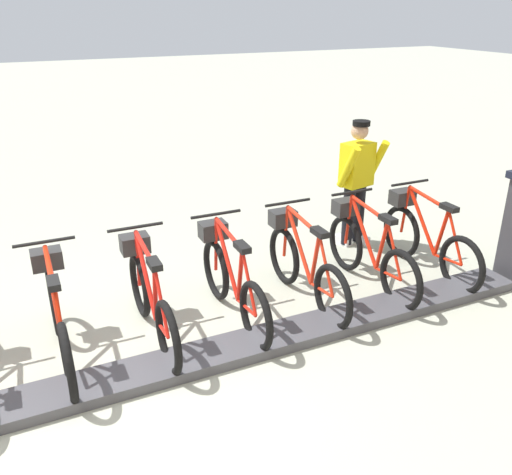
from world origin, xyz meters
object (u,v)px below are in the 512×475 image
(bike_docked_4, at_px, (150,297))
(bike_docked_5, at_px, (58,317))
(bike_docked_1, at_px, (368,250))
(bike_docked_3, at_px, (231,279))
(bike_docked_2, at_px, (303,264))
(bike_docked_0, at_px, (426,238))
(worker_near_rack, at_px, (357,179))

(bike_docked_4, height_order, bike_docked_5, same)
(bike_docked_4, bearing_deg, bike_docked_1, -90.00)
(bike_docked_1, height_order, bike_docked_3, same)
(bike_docked_3, bearing_deg, bike_docked_2, -90.00)
(bike_docked_0, xyz_separation_m, bike_docked_2, (0.00, 1.68, 0.00))
(bike_docked_2, xyz_separation_m, bike_docked_3, (0.00, 0.84, 0.00))
(worker_near_rack, bearing_deg, bike_docked_1, 153.24)
(bike_docked_4, relative_size, worker_near_rack, 1.04)
(bike_docked_1, bearing_deg, bike_docked_0, -90.00)
(bike_docked_2, xyz_separation_m, worker_near_rack, (1.04, -1.36, 0.48))
(worker_near_rack, bearing_deg, bike_docked_4, 108.92)
(bike_docked_2, distance_m, bike_docked_4, 1.68)
(bike_docked_1, distance_m, bike_docked_3, 1.68)
(bike_docked_2, bearing_deg, bike_docked_3, 90.00)
(bike_docked_0, bearing_deg, bike_docked_1, 90.00)
(bike_docked_1, bearing_deg, bike_docked_3, 90.00)
(bike_docked_1, xyz_separation_m, worker_near_rack, (1.04, -0.53, 0.48))
(bike_docked_4, height_order, worker_near_rack, worker_near_rack)
(bike_docked_4, distance_m, bike_docked_5, 0.84)
(bike_docked_3, height_order, worker_near_rack, worker_near_rack)
(bike_docked_1, xyz_separation_m, bike_docked_4, (0.00, 2.51, 0.00))
(bike_docked_1, bearing_deg, bike_docked_4, 90.00)
(bike_docked_3, bearing_deg, bike_docked_5, 90.00)
(bike_docked_0, height_order, bike_docked_3, same)
(bike_docked_2, height_order, bike_docked_5, same)
(bike_docked_4, xyz_separation_m, worker_near_rack, (1.04, -3.04, 0.48))
(worker_near_rack, bearing_deg, bike_docked_5, 105.04)
(bike_docked_0, bearing_deg, bike_docked_4, 90.00)
(bike_docked_5, bearing_deg, bike_docked_1, -90.00)
(bike_docked_3, xyz_separation_m, worker_near_rack, (1.04, -2.20, 0.48))
(bike_docked_5, relative_size, worker_near_rack, 1.04)
(bike_docked_4, bearing_deg, bike_docked_5, 90.00)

